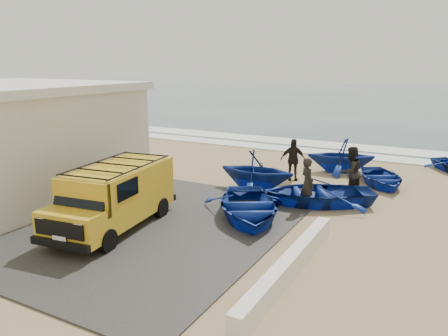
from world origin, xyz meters
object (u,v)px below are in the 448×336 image
at_px(fisherman_middle, 350,172).
at_px(van, 115,195).
at_px(boat_near_left, 248,206).
at_px(boat_far_left, 341,155).
at_px(fisherman_front, 307,183).
at_px(parapet, 290,266).
at_px(fisherman_back, 293,160).
at_px(boat_near_right, 316,193).
at_px(boat_mid_left, 256,170).
at_px(boat_mid_right, 381,178).

bearing_deg(fisherman_middle, van, -10.62).
relative_size(boat_near_left, boat_far_left, 1.35).
height_order(van, boat_near_left, van).
bearing_deg(fisherman_front, van, 89.73).
height_order(parapet, fisherman_back, fisherman_back).
bearing_deg(parapet, fisherman_middle, 91.72).
height_order(parapet, boat_near_right, boat_near_right).
xyz_separation_m(boat_mid_left, boat_mid_right, (4.40, 3.07, -0.48)).
relative_size(boat_far_left, fisherman_middle, 1.55).
height_order(van, fisherman_middle, van).
bearing_deg(boat_far_left, fisherman_back, -50.89).
height_order(fisherman_front, fisherman_middle, fisherman_middle).
distance_m(van, boat_near_right, 7.23).
bearing_deg(van, boat_near_left, 32.57).
distance_m(boat_near_right, boat_mid_right, 4.11).
bearing_deg(boat_mid_left, van, 157.73).
distance_m(van, boat_mid_right, 11.20).
height_order(boat_near_left, boat_far_left, boat_far_left).
distance_m(fisherman_middle, fisherman_back, 3.07).
xyz_separation_m(boat_mid_right, fisherman_back, (-3.60, -0.98, 0.59)).
relative_size(boat_mid_right, fisherman_front, 1.78).
bearing_deg(boat_mid_left, parapet, -152.27).
xyz_separation_m(boat_near_left, boat_far_left, (1.15, 7.82, 0.38)).
relative_size(boat_near_right, fisherman_front, 2.24).
bearing_deg(fisherman_back, van, -139.98).
distance_m(boat_near_right, boat_far_left, 5.28).
bearing_deg(boat_far_left, van, -42.01).
relative_size(boat_mid_right, fisherman_middle, 1.66).
relative_size(parapet, boat_mid_right, 1.83).
bearing_deg(fisherman_back, boat_mid_left, -141.11).
distance_m(boat_near_left, fisherman_front, 2.43).
relative_size(parapet, fisherman_middle, 3.03).
height_order(boat_near_left, boat_mid_left, boat_mid_left).
bearing_deg(boat_near_left, van, -170.57).
bearing_deg(parapet, boat_near_left, 129.54).
relative_size(fisherman_middle, fisherman_back, 1.07).
xyz_separation_m(boat_near_left, boat_near_right, (1.56, 2.57, -0.00)).
bearing_deg(van, boat_mid_left, 63.32).
relative_size(boat_mid_left, boat_mid_right, 0.94).
relative_size(boat_near_left, fisherman_front, 2.25).
height_order(boat_mid_left, boat_mid_right, boat_mid_left).
distance_m(boat_near_right, fisherman_front, 0.83).
xyz_separation_m(boat_near_left, fisherman_middle, (2.41, 4.07, 0.56)).
height_order(van, boat_near_right, van).
distance_m(van, fisherman_middle, 8.90).
distance_m(boat_mid_right, boat_far_left, 2.60).
relative_size(boat_near_left, boat_mid_left, 1.34).
height_order(parapet, van, van).
distance_m(van, boat_far_left, 11.46).
distance_m(van, fisherman_front, 6.63).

